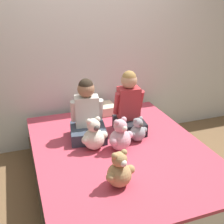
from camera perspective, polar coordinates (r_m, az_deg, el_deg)
name	(u,v)px	position (r m, az deg, el deg)	size (l,w,h in m)	color
ground_plane	(120,186)	(3.02, 1.64, -14.86)	(14.00, 14.00, 0.00)	brown
wall_behind_bed	(88,46)	(3.49, -4.96, 13.20)	(8.00, 0.06, 2.50)	silver
bed	(120,168)	(2.88, 1.69, -11.29)	(1.64, 2.05, 0.46)	#473828
child_on_left	(87,115)	(2.85, -5.06, -0.67)	(0.41, 0.41, 0.62)	#384251
child_on_right	(129,107)	(2.98, 3.47, 1.05)	(0.34, 0.37, 0.66)	black
teddy_bear_held_by_left_child	(94,136)	(2.68, -3.69, -4.87)	(0.27, 0.21, 0.33)	silver
teddy_bear_held_by_right_child	(138,131)	(2.84, 5.25, -3.84)	(0.21, 0.16, 0.26)	#939399
teddy_bear_between_children	(120,137)	(2.66, 1.70, -5.04)	(0.26, 0.21, 0.33)	#DBA3B2
teddy_bear_at_foot_of_bed	(119,171)	(2.21, 1.52, -11.97)	(0.25, 0.19, 0.31)	tan
pillow_at_headboard	(95,110)	(3.45, -3.40, 0.41)	(0.47, 0.27, 0.11)	beige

